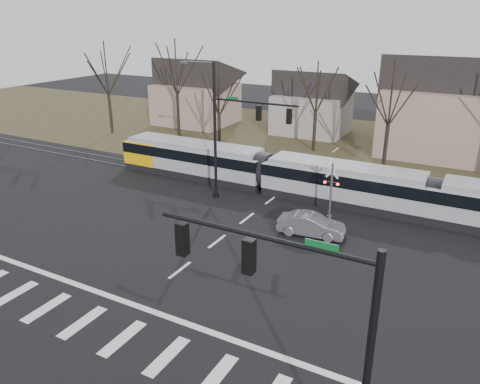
% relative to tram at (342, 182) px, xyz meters
% --- Properties ---
extents(ground, '(140.00, 140.00, 0.00)m').
position_rel_tram_xyz_m(ground, '(-4.83, -16.00, -1.63)').
color(ground, black).
extents(grass_verge, '(140.00, 28.00, 0.01)m').
position_rel_tram_xyz_m(grass_verge, '(-4.83, 16.00, -1.63)').
color(grass_verge, '#38331E').
rests_on(grass_verge, ground).
extents(crosswalk, '(27.00, 2.60, 0.01)m').
position_rel_tram_xyz_m(crosswalk, '(-4.83, -20.00, -1.63)').
color(crosswalk, silver).
rests_on(crosswalk, ground).
extents(stop_line, '(28.00, 0.35, 0.01)m').
position_rel_tram_xyz_m(stop_line, '(-4.83, -17.80, -1.63)').
color(stop_line, silver).
rests_on(stop_line, ground).
extents(lane_dashes, '(0.18, 30.00, 0.01)m').
position_rel_tram_xyz_m(lane_dashes, '(-4.83, -0.00, -1.63)').
color(lane_dashes, silver).
rests_on(lane_dashes, ground).
extents(rail_pair, '(90.00, 1.52, 0.06)m').
position_rel_tram_xyz_m(rail_pair, '(-4.83, -0.20, -1.60)').
color(rail_pair, '#59595E').
rests_on(rail_pair, ground).
extents(tram, '(39.55, 2.94, 3.00)m').
position_rel_tram_xyz_m(tram, '(0.00, 0.00, 0.00)').
color(tram, gray).
rests_on(tram, ground).
extents(sedan, '(2.58, 4.65, 1.41)m').
position_rel_tram_xyz_m(sedan, '(-0.01, -6.34, -0.93)').
color(sedan, '#57575F').
rests_on(sedan, ground).
extents(signal_pole_near_right, '(6.72, 0.44, 8.00)m').
position_rel_tram_xyz_m(signal_pole_near_right, '(5.29, -22.00, 3.53)').
color(signal_pole_near_right, black).
rests_on(signal_pole_near_right, ground).
extents(signal_pole_far, '(9.28, 0.44, 10.20)m').
position_rel_tram_xyz_m(signal_pole_far, '(-7.23, -3.50, 4.07)').
color(signal_pole_far, black).
rests_on(signal_pole_far, ground).
extents(rail_crossing_signal, '(1.08, 0.36, 4.00)m').
position_rel_tram_xyz_m(rail_crossing_signal, '(0.17, -3.21, 0.25)').
color(rail_crossing_signal, '#59595B').
rests_on(rail_crossing_signal, ground).
extents(tree_row, '(59.20, 7.20, 10.00)m').
position_rel_tram_xyz_m(tree_row, '(-2.83, 10.00, 3.37)').
color(tree_row, black).
rests_on(tree_row, ground).
extents(house_a, '(9.72, 8.64, 8.60)m').
position_rel_tram_xyz_m(house_a, '(-24.83, 18.00, 2.83)').
color(house_a, gray).
rests_on(house_a, ground).
extents(house_b, '(8.64, 7.56, 7.65)m').
position_rel_tram_xyz_m(house_b, '(-9.83, 20.00, 2.34)').
color(house_b, gray).
rests_on(house_b, ground).
extents(house_c, '(10.80, 8.64, 10.10)m').
position_rel_tram_xyz_m(house_c, '(4.17, 17.00, 3.60)').
color(house_c, gray).
rests_on(house_c, ground).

